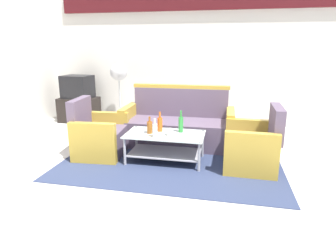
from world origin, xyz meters
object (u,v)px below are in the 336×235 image
bottle_brown (150,127)px  cup (170,132)px  bottle_orange (160,124)px  couch (178,126)px  armchair_left (99,137)px  pedestal_fan (119,76)px  television (78,87)px  bottle_clear (155,130)px  coffee_table (165,143)px  bottle_green (181,124)px  tv_stand (79,110)px  armchair_right (253,147)px

bottle_brown → cup: 0.30m
bottle_orange → cup: 0.26m
couch → armchair_left: couch is taller
cup → pedestal_fan: size_ratio=0.08×
television → bottle_clear: bearing=144.2°
cup → television: bearing=141.7°
couch → television: (-2.36, 1.06, 0.44)m
bottle_orange → coffee_table: bearing=-47.4°
bottle_green → television: television is taller
armchair_left → cup: size_ratio=8.50×
bottle_orange → pedestal_fan: (-1.29, 1.76, 0.49)m
bottle_brown → bottle_green: bottle_green is taller
couch → bottle_green: (0.15, -0.63, 0.21)m
tv_stand → pedestal_fan: 1.20m
coffee_table → bottle_green: (0.20, 0.13, 0.26)m
armchair_left → bottle_green: size_ratio=2.70×
couch → bottle_brown: size_ratio=7.46×
bottle_brown → television: 2.80m
bottle_clear → television: 2.98m
bottle_brown → pedestal_fan: (-1.17, 1.88, 0.51)m
cup → bottle_orange: bearing=135.0°
bottle_brown → couch: bearing=70.7°
coffee_table → bottle_green: bearing=32.4°
coffee_table → television: 2.98m
armchair_right → armchair_left: bearing=90.6°
bottle_brown → bottle_orange: (0.12, 0.12, 0.02)m
armchair_left → coffee_table: size_ratio=0.77×
bottle_brown → bottle_orange: 0.17m
bottle_brown → bottle_clear: bearing=-53.4°
cup → coffee_table: bearing=138.3°
bottle_green → television: 3.04m
bottle_green → bottle_orange: bearing=-175.6°
coffee_table → television: (-2.31, 1.82, 0.49)m
armchair_left → bottle_green: armchair_left is taller
bottle_clear → couch: bearing=80.4°
bottle_clear → tv_stand: (-2.21, 1.99, -0.25)m
bottle_green → pedestal_fan: bearing=132.4°
pedestal_fan → bottle_green: bearing=-47.6°
cup → television: television is taller
armchair_left → pedestal_fan: 1.99m
bottle_brown → tv_stand: bottle_brown is taller
coffee_table → cup: (0.08, -0.07, 0.19)m
coffee_table → bottle_green: size_ratio=3.49×
armchair_right → bottle_orange: armchair_right is taller
coffee_table → couch: bearing=85.8°
coffee_table → bottle_brown: 0.32m
tv_stand → bottle_orange: bearing=-37.7°
couch → cup: 0.84m
armchair_right → pedestal_fan: 3.25m
bottle_orange → pedestal_fan: bearing=126.2°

